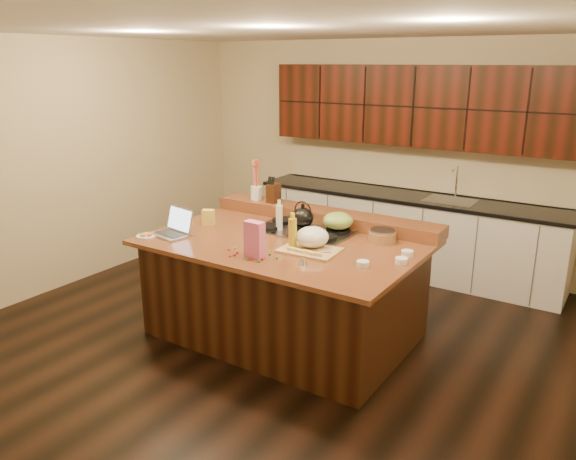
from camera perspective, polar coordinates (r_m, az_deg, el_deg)
The scene contains 33 objects.
room at distance 4.87m, azimuth -0.32°, elevation 3.80°, with size 5.52×5.02×2.72m.
island at distance 5.14m, azimuth -0.31°, elevation -5.86°, with size 2.40×1.60×0.92m.
back_ledge at distance 5.54m, azimuth 3.67°, elevation 1.44°, with size 2.40×0.30×0.12m, color black.
cooktop at distance 5.22m, azimuth 1.50°, elevation -0.01°, with size 0.92×0.52×0.05m.
back_counter at distance 6.76m, azimuth 12.30°, elevation 3.95°, with size 3.70×0.66×2.40m.
kettle at distance 5.18m, azimuth 1.51°, elevation 1.28°, with size 0.20×0.20×0.18m, color black.
green_bowl at distance 5.15m, azimuth 5.11°, elevation 0.95°, with size 0.28×0.28×0.15m, color olive.
laptop at distance 5.23m, azimuth -11.44°, elevation 0.26°, with size 0.39×0.33×0.24m.
oil_bottle at distance 4.69m, azimuth 0.47°, elevation -0.44°, with size 0.07×0.07×0.27m, color gold.
vinegar_bottle at distance 5.20m, azimuth -0.90°, elevation 1.20°, with size 0.06×0.06×0.25m, color silver.
wooden_tray at distance 4.71m, azimuth 2.42°, elevation -1.01°, with size 0.50×0.40×0.19m.
ramekin_a at distance 4.38m, azimuth 7.62°, elevation -3.42°, with size 0.10×0.10×0.04m, color white.
ramekin_b at distance 4.68m, azimuth 12.03°, elevation -2.32°, with size 0.10×0.10×0.04m, color white.
ramekin_c at distance 4.50m, azimuth 11.44°, elevation -3.07°, with size 0.10×0.10×0.04m, color white.
strainer_bowl at distance 4.99m, azimuth 9.57°, elevation -0.67°, with size 0.24×0.24×0.09m, color #996B3F.
kitchen_timer at distance 4.38m, azimuth 1.51°, elevation -3.10°, with size 0.08×0.08×0.07m, color silver.
pink_bag at distance 4.51m, azimuth -3.42°, elevation -0.97°, with size 0.16×0.09×0.30m, color #D46498.
candy_plate at distance 5.23m, azimuth -14.19°, elevation -0.59°, with size 0.18×0.18×0.01m, color white.
package_box at distance 5.46m, azimuth -8.09°, elevation 1.26°, with size 0.11×0.08×0.16m, color #E9D252.
utensil_crock at distance 5.94m, azimuth -3.24°, elevation 3.80°, with size 0.12×0.12×0.14m, color white.
knife_block at distance 5.80m, azimuth -1.46°, elevation 3.79°, with size 0.10×0.16×0.19m, color black.
gumdrop_0 at distance 4.65m, azimuth -5.16°, elevation -2.29°, with size 0.02×0.02×0.02m, color red.
gumdrop_1 at distance 4.75m, azimuth -5.43°, elevation -1.87°, with size 0.02×0.02×0.02m, color #198C26.
gumdrop_2 at distance 4.48m, azimuth -2.61°, elevation -2.98°, with size 0.02×0.02×0.02m, color red.
gumdrop_3 at distance 4.49m, azimuth -4.24°, elevation -2.96°, with size 0.02×0.02×0.02m, color #198C26.
gumdrop_4 at distance 4.57m, azimuth -5.91°, elevation -2.64°, with size 0.02×0.02×0.02m, color red.
gumdrop_5 at distance 4.44m, azimuth -2.99°, elevation -3.20°, with size 0.02×0.02×0.02m, color #198C26.
gumdrop_6 at distance 4.74m, azimuth -6.02°, elevation -1.95°, with size 0.02×0.02×0.02m, color red.
gumdrop_7 at distance 4.50m, azimuth -1.14°, elevation -2.86°, with size 0.02×0.02×0.02m, color #198C26.
gumdrop_8 at distance 4.60m, azimuth -5.44°, elevation -2.53°, with size 0.02×0.02×0.02m, color red.
gumdrop_9 at distance 4.63m, azimuth -4.42°, elevation -2.35°, with size 0.02×0.02×0.02m, color #198C26.
gumdrop_10 at distance 4.49m, azimuth -3.82°, elevation -2.95°, with size 0.02×0.02×0.02m, color red.
gumdrop_11 at distance 4.59m, azimuth -1.88°, elevation -2.49°, with size 0.02×0.02×0.02m, color #198C26.
Camera 1 is at (2.60, -3.96, 2.45)m, focal length 35.00 mm.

